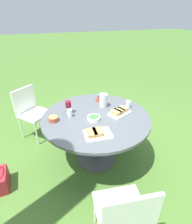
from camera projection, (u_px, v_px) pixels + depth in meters
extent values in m
plane|color=#446B2B|center=(96.00, 158.00, 2.72)|extent=(40.00, 40.00, 0.00)
cylinder|color=#4C4C51|center=(96.00, 157.00, 2.72)|extent=(0.59, 0.59, 0.02)
cylinder|color=#4C4C51|center=(96.00, 139.00, 2.54)|extent=(0.11, 0.11, 0.71)
cylinder|color=#4C5156|center=(96.00, 117.00, 2.35)|extent=(1.45, 1.45, 0.03)
cube|color=white|center=(35.00, 114.00, 3.00)|extent=(0.60, 0.61, 0.04)
cube|color=white|center=(24.00, 100.00, 2.97)|extent=(0.31, 0.36, 0.42)
cylinder|color=white|center=(37.00, 134.00, 2.89)|extent=(0.03, 0.03, 0.43)
cylinder|color=white|center=(52.00, 123.00, 3.19)|extent=(0.03, 0.03, 0.43)
cylinder|color=white|center=(21.00, 128.00, 3.04)|extent=(0.03, 0.03, 0.43)
cylinder|color=white|center=(38.00, 118.00, 3.34)|extent=(0.03, 0.03, 0.43)
cube|color=white|center=(121.00, 210.00, 1.54)|extent=(0.49, 0.51, 0.04)
cube|color=white|center=(131.00, 217.00, 1.26)|extent=(0.10, 0.44, 0.42)
cylinder|color=white|center=(131.00, 202.00, 1.85)|extent=(0.03, 0.03, 0.43)
cylinder|color=white|center=(95.00, 209.00, 1.78)|extent=(0.03, 0.03, 0.43)
cylinder|color=silver|center=(103.00, 100.00, 2.53)|extent=(0.12, 0.12, 0.20)
cone|color=silver|center=(102.00, 94.00, 2.53)|extent=(0.03, 0.03, 0.02)
cylinder|color=silver|center=(69.00, 113.00, 2.41)|extent=(0.06, 0.06, 0.01)
cylinder|color=silver|center=(69.00, 110.00, 2.38)|extent=(0.01, 0.01, 0.09)
cylinder|color=maroon|center=(68.00, 104.00, 2.34)|extent=(0.08, 0.08, 0.09)
cube|color=white|center=(98.00, 134.00, 1.97)|extent=(0.26, 0.33, 0.02)
cube|color=#B2844C|center=(92.00, 133.00, 1.94)|extent=(0.16, 0.12, 0.04)
cube|color=#B2844C|center=(98.00, 132.00, 1.96)|extent=(0.16, 0.12, 0.04)
cube|color=white|center=(119.00, 113.00, 2.39)|extent=(0.29, 0.35, 0.02)
cube|color=tan|center=(116.00, 112.00, 2.33)|extent=(0.15, 0.14, 0.05)
cube|color=tan|center=(120.00, 111.00, 2.37)|extent=(0.15, 0.14, 0.05)
cube|color=tan|center=(123.00, 109.00, 2.41)|extent=(0.15, 0.14, 0.05)
cylinder|color=#B74733|center=(53.00, 119.00, 2.22)|extent=(0.12, 0.12, 0.06)
cylinder|color=#E0C147|center=(53.00, 118.00, 2.21)|extent=(0.10, 0.10, 0.03)
cylinder|color=white|center=(94.00, 118.00, 2.25)|extent=(0.17, 0.17, 0.04)
cylinder|color=#387533|center=(94.00, 117.00, 2.25)|extent=(0.14, 0.14, 0.02)
cylinder|color=#B74733|center=(100.00, 99.00, 2.74)|extent=(0.14, 0.14, 0.06)
cylinder|color=#2D231E|center=(100.00, 98.00, 2.73)|extent=(0.11, 0.11, 0.03)
cylinder|color=silver|center=(70.00, 113.00, 2.30)|extent=(0.06, 0.06, 0.11)
cylinder|color=silver|center=(128.00, 104.00, 2.54)|extent=(0.07, 0.07, 0.10)
cube|color=maroon|center=(2.00, 180.00, 2.21)|extent=(0.30, 0.14, 0.24)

